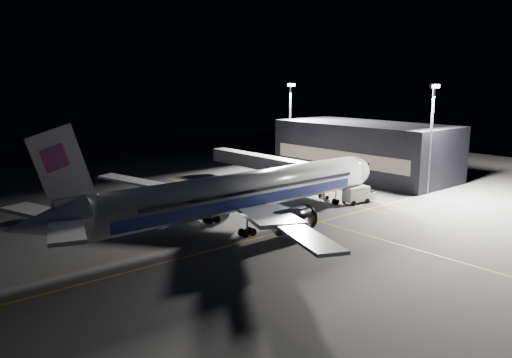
{
  "coord_description": "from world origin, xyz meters",
  "views": [
    {
      "loc": [
        -44.97,
        -56.11,
        21.28
      ],
      "look_at": [
        4.83,
        3.11,
        6.0
      ],
      "focal_mm": 35.0,
      "sensor_mm": 36.0,
      "label": 1
    }
  ],
  "objects_px": {
    "safety_cone_a": "(178,220)",
    "safety_cone_c": "(218,202)",
    "airliner": "(239,193)",
    "service_truck": "(358,194)",
    "jet_bridge": "(273,164)",
    "safety_cone_b": "(249,214)",
    "floodlight_mast_north": "(290,118)",
    "baggage_tug": "(197,213)",
    "floodlight_mast_south": "(432,129)"
  },
  "relations": [
    {
      "from": "floodlight_mast_south",
      "to": "baggage_tug",
      "type": "bearing_deg",
      "value": 162.07
    },
    {
      "from": "jet_bridge",
      "to": "floodlight_mast_north",
      "type": "relative_size",
      "value": 1.66
    },
    {
      "from": "safety_cone_b",
      "to": "floodlight_mast_south",
      "type": "bearing_deg",
      "value": -15.59
    },
    {
      "from": "safety_cone_a",
      "to": "safety_cone_c",
      "type": "distance_m",
      "value": 12.59
    },
    {
      "from": "safety_cone_a",
      "to": "safety_cone_b",
      "type": "bearing_deg",
      "value": -20.26
    },
    {
      "from": "safety_cone_b",
      "to": "safety_cone_c",
      "type": "bearing_deg",
      "value": 86.54
    },
    {
      "from": "safety_cone_b",
      "to": "safety_cone_c",
      "type": "xyz_separation_m",
      "value": [
        0.57,
        9.41,
        0.02
      ]
    },
    {
      "from": "jet_bridge",
      "to": "floodlight_mast_south",
      "type": "height_order",
      "value": "floodlight_mast_south"
    },
    {
      "from": "baggage_tug",
      "to": "safety_cone_a",
      "type": "distance_m",
      "value": 3.44
    },
    {
      "from": "floodlight_mast_north",
      "to": "safety_cone_a",
      "type": "relative_size",
      "value": 34.6
    },
    {
      "from": "floodlight_mast_north",
      "to": "safety_cone_b",
      "type": "height_order",
      "value": "floodlight_mast_north"
    },
    {
      "from": "jet_bridge",
      "to": "service_truck",
      "type": "xyz_separation_m",
      "value": [
        2.1,
        -20.14,
        -2.96
      ]
    },
    {
      "from": "jet_bridge",
      "to": "service_truck",
      "type": "height_order",
      "value": "jet_bridge"
    },
    {
      "from": "floodlight_mast_north",
      "to": "baggage_tug",
      "type": "xyz_separation_m",
      "value": [
        -43.29,
        -23.99,
        -11.56
      ]
    },
    {
      "from": "airliner",
      "to": "floodlight_mast_north",
      "type": "bearing_deg",
      "value": 37.91
    },
    {
      "from": "service_truck",
      "to": "floodlight_mast_south",
      "type": "bearing_deg",
      "value": -5.6
    },
    {
      "from": "floodlight_mast_south",
      "to": "safety_cone_c",
      "type": "distance_m",
      "value": 42.09
    },
    {
      "from": "floodlight_mast_south",
      "to": "baggage_tug",
      "type": "distance_m",
      "value": 46.94
    },
    {
      "from": "airliner",
      "to": "service_truck",
      "type": "height_order",
      "value": "airliner"
    },
    {
      "from": "floodlight_mast_south",
      "to": "service_truck",
      "type": "distance_m",
      "value": 19.59
    },
    {
      "from": "floodlight_mast_north",
      "to": "safety_cone_a",
      "type": "xyz_separation_m",
      "value": [
        -46.69,
        -24.0,
        -12.07
      ]
    },
    {
      "from": "floodlight_mast_north",
      "to": "safety_cone_b",
      "type": "xyz_separation_m",
      "value": [
        -35.9,
        -27.99,
        -12.1
      ]
    },
    {
      "from": "safety_cone_b",
      "to": "safety_cone_c",
      "type": "relative_size",
      "value": 0.92
    },
    {
      "from": "airliner",
      "to": "floodlight_mast_south",
      "type": "bearing_deg",
      "value": -8.33
    },
    {
      "from": "safety_cone_b",
      "to": "safety_cone_c",
      "type": "height_order",
      "value": "safety_cone_c"
    },
    {
      "from": "floodlight_mast_north",
      "to": "floodlight_mast_south",
      "type": "bearing_deg",
      "value": -90.0
    },
    {
      "from": "floodlight_mast_south",
      "to": "safety_cone_b",
      "type": "relative_size",
      "value": 37.85
    },
    {
      "from": "floodlight_mast_north",
      "to": "service_truck",
      "type": "bearing_deg",
      "value": -115.02
    },
    {
      "from": "jet_bridge",
      "to": "safety_cone_a",
      "type": "bearing_deg",
      "value": -160.65
    },
    {
      "from": "floodlight_mast_south",
      "to": "safety_cone_b",
      "type": "bearing_deg",
      "value": 164.41
    },
    {
      "from": "floodlight_mast_south",
      "to": "safety_cone_c",
      "type": "height_order",
      "value": "floodlight_mast_south"
    },
    {
      "from": "baggage_tug",
      "to": "safety_cone_b",
      "type": "height_order",
      "value": "baggage_tug"
    },
    {
      "from": "jet_bridge",
      "to": "safety_cone_a",
      "type": "distance_m",
      "value": 30.71
    },
    {
      "from": "safety_cone_b",
      "to": "baggage_tug",
      "type": "bearing_deg",
      "value": 151.61
    },
    {
      "from": "safety_cone_a",
      "to": "safety_cone_b",
      "type": "distance_m",
      "value": 11.5
    },
    {
      "from": "jet_bridge",
      "to": "safety_cone_b",
      "type": "height_order",
      "value": "jet_bridge"
    },
    {
      "from": "floodlight_mast_north",
      "to": "baggage_tug",
      "type": "distance_m",
      "value": 50.82
    },
    {
      "from": "floodlight_mast_south",
      "to": "baggage_tug",
      "type": "height_order",
      "value": "floodlight_mast_south"
    },
    {
      "from": "airliner",
      "to": "service_truck",
      "type": "distance_m",
      "value": 25.51
    },
    {
      "from": "baggage_tug",
      "to": "airliner",
      "type": "bearing_deg",
      "value": -84.63
    },
    {
      "from": "airliner",
      "to": "service_truck",
      "type": "bearing_deg",
      "value": -4.72
    },
    {
      "from": "floodlight_mast_south",
      "to": "safety_cone_c",
      "type": "xyz_separation_m",
      "value": [
        -35.33,
        19.43,
        -12.07
      ]
    },
    {
      "from": "floodlight_mast_south",
      "to": "safety_cone_c",
      "type": "bearing_deg",
      "value": 151.2
    },
    {
      "from": "floodlight_mast_north",
      "to": "jet_bridge",
      "type": "bearing_deg",
      "value": -142.26
    },
    {
      "from": "floodlight_mast_north",
      "to": "safety_cone_a",
      "type": "distance_m",
      "value": 53.87
    },
    {
      "from": "safety_cone_c",
      "to": "safety_cone_b",
      "type": "bearing_deg",
      "value": -93.46
    },
    {
      "from": "airliner",
      "to": "jet_bridge",
      "type": "relative_size",
      "value": 1.79
    },
    {
      "from": "floodlight_mast_south",
      "to": "baggage_tug",
      "type": "relative_size",
      "value": 7.65
    },
    {
      "from": "floodlight_mast_north",
      "to": "safety_cone_a",
      "type": "bearing_deg",
      "value": -152.79
    },
    {
      "from": "floodlight_mast_south",
      "to": "jet_bridge",
      "type": "bearing_deg",
      "value": 126.79
    }
  ]
}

